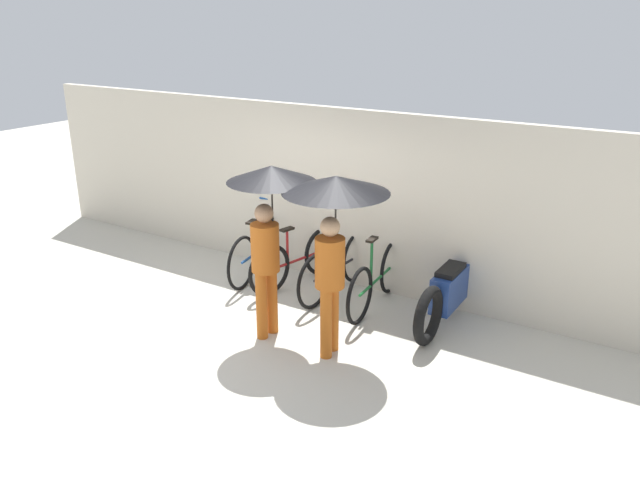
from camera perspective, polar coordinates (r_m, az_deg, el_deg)
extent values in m
plane|color=beige|center=(7.32, -7.56, -9.14)|extent=(30.00, 30.00, 0.00)
cube|color=beige|center=(8.50, 1.31, 4.03)|extent=(10.79, 0.12, 2.40)
torus|color=black|center=(9.26, -4.21, -0.05)|extent=(0.16, 0.75, 0.75)
torus|color=black|center=(8.48, -7.16, -2.10)|extent=(0.16, 0.75, 0.75)
cylinder|color=#19478C|center=(8.86, -5.62, -1.03)|extent=(0.18, 0.95, 0.04)
cylinder|color=#19478C|center=(8.64, -6.20, 0.08)|extent=(0.04, 0.04, 0.48)
cube|color=black|center=(8.56, -6.26, 1.68)|extent=(0.12, 0.21, 0.03)
cylinder|color=#19478C|center=(9.16, -4.26, 1.81)|extent=(0.04, 0.04, 0.63)
cylinder|color=#19478C|center=(9.06, -4.31, 3.70)|extent=(0.44, 0.10, 0.03)
torus|color=black|center=(8.90, 0.25, -0.99)|extent=(0.21, 0.70, 0.71)
torus|color=black|center=(8.26, -4.65, -2.78)|extent=(0.21, 0.70, 0.71)
cylinder|color=maroon|center=(8.57, -2.11, -1.85)|extent=(0.26, 0.99, 0.04)
cylinder|color=maroon|center=(8.37, -3.00, -0.65)|extent=(0.04, 0.04, 0.48)
cube|color=black|center=(8.28, -3.04, 0.99)|extent=(0.13, 0.21, 0.03)
cylinder|color=maroon|center=(8.78, 0.26, 1.16)|extent=(0.04, 0.04, 0.70)
cylinder|color=maroon|center=(8.67, 0.26, 3.36)|extent=(0.44, 0.12, 0.03)
torus|color=black|center=(8.67, 3.40, -1.52)|extent=(0.08, 0.73, 0.73)
torus|color=black|center=(7.88, -0.52, -3.79)|extent=(0.08, 0.73, 0.73)
cylinder|color=black|center=(8.27, 1.54, -2.60)|extent=(0.09, 1.03, 0.04)
cylinder|color=black|center=(8.04, 0.85, -1.49)|extent=(0.04, 0.04, 0.46)
cube|color=black|center=(7.96, 0.86, 0.16)|extent=(0.10, 0.20, 0.03)
cylinder|color=black|center=(8.56, 3.45, 0.42)|extent=(0.04, 0.04, 0.62)
cylinder|color=black|center=(8.46, 3.49, 2.41)|extent=(0.44, 0.05, 0.03)
torus|color=black|center=(8.38, 6.53, -2.45)|extent=(0.10, 0.72, 0.72)
torus|color=black|center=(7.51, 3.64, -5.11)|extent=(0.10, 0.72, 0.72)
cylinder|color=#19662D|center=(7.94, 5.17, -3.71)|extent=(0.11, 1.03, 0.04)
cylinder|color=#19662D|center=(7.68, 4.72, -2.14)|extent=(0.04, 0.04, 0.60)
cube|color=black|center=(7.56, 4.78, 0.06)|extent=(0.10, 0.21, 0.03)
cylinder|color=#19662D|center=(8.27, 6.61, -0.41)|extent=(0.04, 0.04, 0.64)
cylinder|color=#19662D|center=(8.16, 6.70, 1.68)|extent=(0.44, 0.06, 0.03)
cylinder|color=#B25619|center=(7.18, -5.36, -6.00)|extent=(0.13, 0.13, 0.81)
cylinder|color=#B25619|center=(7.30, -4.41, -5.52)|extent=(0.13, 0.13, 0.81)
cylinder|color=#B25619|center=(6.97, -5.05, -0.70)|extent=(0.32, 0.32, 0.55)
sphere|color=tan|center=(6.84, -5.15, 2.45)|extent=(0.21, 0.21, 0.21)
cylinder|color=#332D28|center=(6.94, -4.37, 2.55)|extent=(0.02, 0.02, 0.70)
cone|color=black|center=(6.82, -4.47, 6.06)|extent=(0.99, 0.99, 0.18)
cylinder|color=#B25619|center=(6.76, 0.57, -7.66)|extent=(0.13, 0.13, 0.81)
cylinder|color=#B25619|center=(6.91, 1.19, -7.03)|extent=(0.13, 0.13, 0.81)
cylinder|color=#B25619|center=(6.55, 0.91, -2.08)|extent=(0.32, 0.32, 0.55)
sphere|color=tan|center=(6.41, 0.93, 1.23)|extent=(0.21, 0.21, 0.21)
cylinder|color=#332D28|center=(6.54, 1.43, 1.40)|extent=(0.02, 0.02, 0.69)
cone|color=black|center=(6.41, 1.46, 5.10)|extent=(1.13, 1.13, 0.18)
torus|color=black|center=(8.27, 13.25, -3.28)|extent=(0.13, 0.70, 0.69)
torus|color=black|center=(7.16, 9.88, -6.84)|extent=(0.13, 0.70, 0.69)
cube|color=navy|center=(7.67, 11.73, -4.39)|extent=(0.25, 0.71, 0.44)
cube|color=black|center=(7.58, 11.86, -2.67)|extent=(0.22, 0.50, 0.06)
cylinder|color=#B2B2B7|center=(8.07, 13.55, 0.30)|extent=(0.58, 0.04, 0.03)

